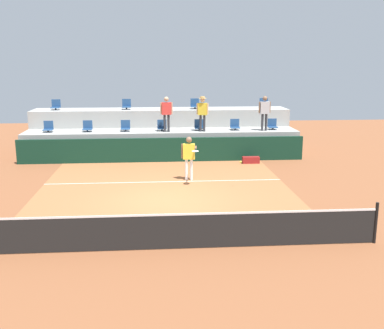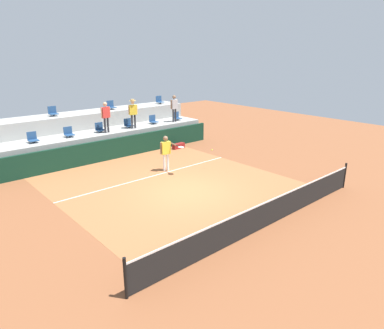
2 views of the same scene
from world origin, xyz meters
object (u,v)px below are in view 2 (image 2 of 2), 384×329
Objects in this scene: stadium_chair_lower_left at (33,138)px; stadium_chair_lower_mid_right at (128,124)px; stadium_chair_lower_mid_left at (69,133)px; tennis_player at (166,150)px; stadium_chair_lower_center at (100,128)px; stadium_chair_upper_left at (53,112)px; spectator_in_white at (174,106)px; stadium_chair_upper_far_right at (160,101)px; stadium_chair_lower_far_right at (177,117)px; spectator_with_hat at (133,111)px; spectator_in_grey at (106,114)px; tennis_ball at (212,150)px; equipment_bag at (179,146)px; stadium_chair_lower_right at (153,120)px; stadium_chair_upper_right at (111,106)px.

stadium_chair_lower_left and stadium_chair_lower_mid_right have the same top height.
stadium_chair_lower_mid_left reaches higher than tennis_player.
stadium_chair_lower_center is at bearing 0.00° from stadium_chair_lower_left.
spectator_in_white is at bearing -18.23° from stadium_chair_upper_left.
stadium_chair_lower_left is 9.08m from stadium_chair_upper_far_right.
stadium_chair_lower_far_right is 3.58m from spectator_with_hat.
spectator_in_white reaches higher than stadium_chair_lower_mid_right.
spectator_in_grey is 1.69m from spectator_with_hat.
tennis_ball is (6.23, -5.92, -0.49)m from stadium_chair_lower_left.
stadium_chair_upper_far_right reaches higher than stadium_chair_lower_mid_right.
stadium_chair_lower_left is 0.32× the size of spectator_in_grey.
stadium_chair_upper_far_right reaches higher than equipment_bag.
stadium_chair_lower_far_right is 5.23m from spectator_in_grey.
stadium_chair_lower_left is 6.48m from tennis_player.
stadium_chair_lower_center is at bearing -161.40° from stadium_chair_upper_far_right.
tennis_player is 4.19m from equipment_bag.
spectator_in_grey is (-0.75, 4.28, 1.20)m from tennis_player.
tennis_ball is (-2.65, -5.92, -0.49)m from stadium_chair_lower_far_right.
stadium_chair_upper_left is 7.65× the size of tennis_ball.
stadium_chair_lower_mid_left and stadium_chair_lower_far_right have the same top height.
stadium_chair_lower_right is 1.84m from stadium_chair_lower_far_right.
stadium_chair_lower_right is (1.74, 0.00, 0.00)m from stadium_chair_lower_mid_right.
stadium_chair_upper_left is at bearing 45.94° from stadium_chair_lower_left.
stadium_chair_upper_left is at bearing 91.10° from stadium_chair_lower_mid_left.
stadium_chair_lower_center is 2.64m from stadium_chair_upper_right.
spectator_in_white is (4.86, -0.38, 0.77)m from stadium_chair_lower_center.
spectator_with_hat is at bearing -166.71° from stadium_chair_lower_right.
equipment_bag is (1.24, 4.04, -0.83)m from tennis_ball.
stadium_chair_lower_left is 1.00× the size of stadium_chair_upper_right.
tennis_ball is at bearing -106.98° from equipment_bag.
tennis_player is (2.73, -6.47, -1.27)m from stadium_chair_upper_left.
spectator_in_white reaches higher than stadium_chair_lower_center.
equipment_bag is at bearing -25.40° from stadium_chair_lower_center.
stadium_chair_upper_left is (-1.77, 1.80, 0.85)m from stadium_chair_lower_center.
stadium_chair_upper_far_right reaches higher than stadium_chair_lower_right.
stadium_chair_upper_right reaches higher than tennis_ball.
stadium_chair_upper_right is (-0.05, 1.80, 0.85)m from stadium_chair_lower_mid_right.
equipment_bag is at bearing -126.99° from stadium_chair_lower_far_right.
stadium_chair_lower_mid_right is at bearing 180.00° from stadium_chair_lower_far_right.
stadium_chair_upper_right is at bearing 91.74° from stadium_chair_lower_mid_right.
tennis_player is at bearing -78.37° from stadium_chair_lower_center.
stadium_chair_lower_left is 3.82m from spectator_in_grey.
tennis_ball is at bearing -82.69° from stadium_chair_upper_right.
stadium_chair_lower_mid_right is 4.76m from tennis_player.
spectator_in_grey is 4.54m from equipment_bag.
spectator_in_grey is (-5.16, -0.38, 0.77)m from stadium_chair_lower_far_right.
stadium_chair_lower_left is 7.03m from stadium_chair_lower_right.
stadium_chair_lower_far_right reaches higher than tennis_ball.
stadium_chair_upper_left is at bearing 161.77° from spectator_in_white.
stadium_chair_lower_mid_right is at bearing 79.99° from tennis_player.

